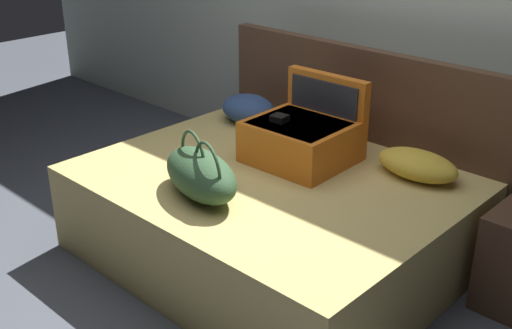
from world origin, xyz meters
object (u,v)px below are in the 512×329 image
at_px(hard_case_large, 303,136).
at_px(pillow_near_headboard, 417,165).
at_px(pillow_center_head, 248,109).
at_px(bed, 270,217).
at_px(duffel_bag, 201,174).

xyz_separation_m(hard_case_large, pillow_near_headboard, (0.59, 0.24, -0.07)).
bearing_deg(pillow_center_head, bed, -37.76).
relative_size(bed, hard_case_large, 3.58).
relative_size(bed, pillow_near_headboard, 4.32).
bearing_deg(pillow_center_head, hard_case_large, -19.95).
bearing_deg(bed, pillow_center_head, 142.24).
bearing_deg(bed, hard_case_large, 92.03).
relative_size(pillow_near_headboard, pillow_center_head, 1.23).
height_order(pillow_near_headboard, pillow_center_head, pillow_center_head).
distance_m(bed, pillow_near_headboard, 0.84).
relative_size(hard_case_large, duffel_bag, 0.87).
bearing_deg(bed, pillow_near_headboard, 41.59).
relative_size(duffel_bag, pillow_center_head, 1.70).
bearing_deg(duffel_bag, pillow_center_head, 121.42).
distance_m(bed, hard_case_large, 0.48).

